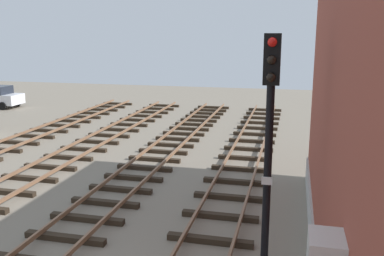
{
  "coord_description": "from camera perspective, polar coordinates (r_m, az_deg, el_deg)",
  "views": [
    {
      "loc": [
        3.42,
        -6.78,
        5.86
      ],
      "look_at": [
        -0.54,
        9.7,
        2.1
      ],
      "focal_mm": 39.92,
      "sensor_mm": 36.0,
      "label": 1
    }
  ],
  "objects": [
    {
      "name": "signal_mast",
      "position": [
        9.64,
        10.25,
        -0.93
      ],
      "size": [
        0.36,
        0.4,
        5.87
      ],
      "color": "black",
      "rests_on": "ground"
    }
  ]
}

